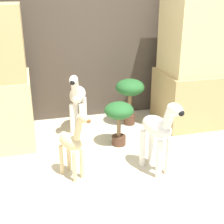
{
  "coord_description": "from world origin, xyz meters",
  "views": [
    {
      "loc": [
        -0.72,
        -2.07,
        1.55
      ],
      "look_at": [
        0.03,
        0.74,
        0.39
      ],
      "focal_mm": 50.0,
      "sensor_mm": 36.0,
      "label": 1
    }
  ],
  "objects_px": {
    "potted_palm_front": "(119,114)",
    "potted_palm_back": "(130,91)",
    "giraffe_figurine": "(73,142)",
    "zebra_right": "(159,130)",
    "zebra_left": "(77,97)"
  },
  "relations": [
    {
      "from": "potted_palm_front",
      "to": "potted_palm_back",
      "type": "bearing_deg",
      "value": 60.76
    },
    {
      "from": "giraffe_figurine",
      "to": "potted_palm_back",
      "type": "relative_size",
      "value": 1.14
    },
    {
      "from": "zebra_right",
      "to": "zebra_left",
      "type": "distance_m",
      "value": 1.18
    },
    {
      "from": "potted_palm_front",
      "to": "potted_palm_back",
      "type": "xyz_separation_m",
      "value": [
        0.27,
        0.49,
        0.09
      ]
    },
    {
      "from": "zebra_right",
      "to": "giraffe_figurine",
      "type": "bearing_deg",
      "value": 172.09
    },
    {
      "from": "zebra_left",
      "to": "potted_palm_front",
      "type": "bearing_deg",
      "value": -51.97
    },
    {
      "from": "giraffe_figurine",
      "to": "zebra_right",
      "type": "bearing_deg",
      "value": -7.91
    },
    {
      "from": "zebra_right",
      "to": "potted_palm_front",
      "type": "xyz_separation_m",
      "value": [
        -0.19,
        0.59,
        -0.06
      ]
    },
    {
      "from": "zebra_left",
      "to": "potted_palm_front",
      "type": "height_order",
      "value": "zebra_left"
    },
    {
      "from": "zebra_left",
      "to": "giraffe_figurine",
      "type": "relative_size",
      "value": 1.11
    },
    {
      "from": "potted_palm_front",
      "to": "potted_palm_back",
      "type": "distance_m",
      "value": 0.56
    },
    {
      "from": "potted_palm_front",
      "to": "zebra_right",
      "type": "bearing_deg",
      "value": -72.24
    },
    {
      "from": "potted_palm_front",
      "to": "potted_palm_back",
      "type": "relative_size",
      "value": 0.84
    },
    {
      "from": "potted_palm_back",
      "to": "zebra_left",
      "type": "bearing_deg",
      "value": -177.18
    },
    {
      "from": "zebra_left",
      "to": "potted_palm_back",
      "type": "distance_m",
      "value": 0.63
    }
  ]
}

